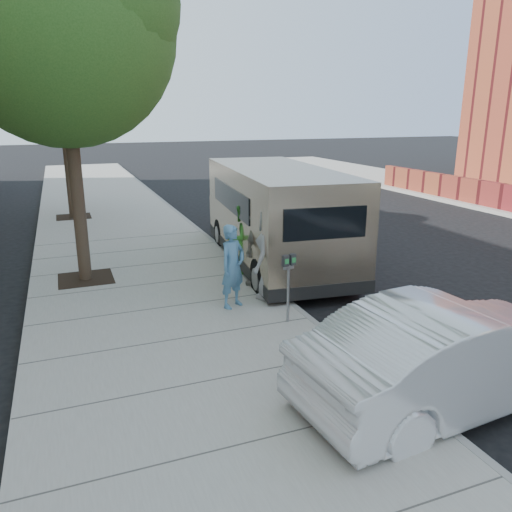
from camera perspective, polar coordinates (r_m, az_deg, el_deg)
name	(u,v)px	position (r m, az deg, el deg)	size (l,w,h in m)	color
ground	(212,307)	(10.23, -5.03, -5.88)	(120.00, 120.00, 0.00)	black
sidewalk	(163,311)	(10.00, -10.57, -6.19)	(5.00, 60.00, 0.15)	gray
curb_face	(277,295)	(10.67, 2.42, -4.47)	(0.12, 60.00, 0.16)	gray
tree_near	(63,23)	(11.66, -21.21, 23.61)	(4.62, 4.60, 7.53)	black
tree_far	(61,80)	(19.16, -21.39, 18.23)	(3.92, 3.80, 6.49)	black
parking_meter	(289,274)	(8.87, 3.75, -2.02)	(0.27, 0.14, 1.26)	gray
van	(275,214)	(12.72, 2.20, 4.79)	(2.92, 6.95, 2.51)	tan
sedan	(453,354)	(7.23, 21.57, -10.35)	(1.56, 4.47, 1.47)	silver
person_officer	(233,266)	(9.60, -2.68, -1.19)	(0.60, 0.39, 1.64)	teal
person_green_shirt	(242,239)	(11.67, -1.63, 1.97)	(0.80, 0.62, 1.64)	#388B2D
person_gray_shirt	(272,252)	(10.00, 1.90, 0.46)	(0.95, 0.62, 1.95)	gray
person_striped_polo	(256,249)	(10.85, -0.01, 0.85)	(0.96, 0.40, 1.63)	gray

